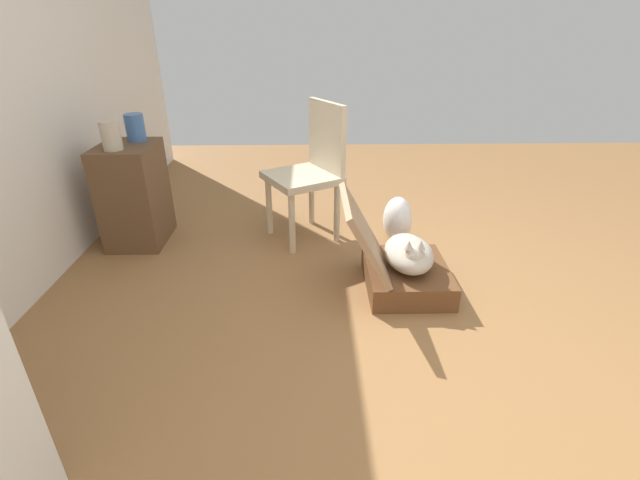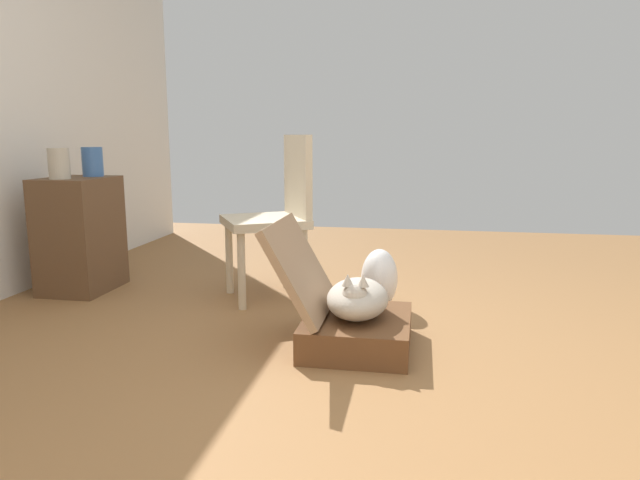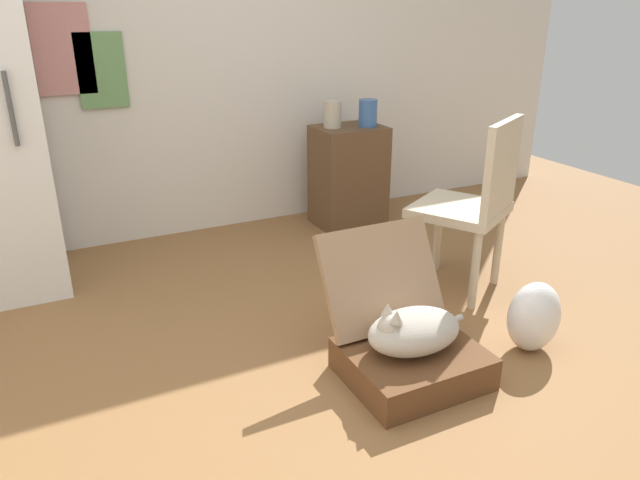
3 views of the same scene
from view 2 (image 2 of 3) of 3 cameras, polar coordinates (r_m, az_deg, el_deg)
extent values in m
plane|color=olive|center=(2.32, 3.46, -14.12)|extent=(7.68, 7.68, 0.00)
cube|color=brown|center=(2.67, 3.74, -9.12)|extent=(0.56, 0.48, 0.15)
cube|color=#9B7756|center=(2.62, -1.98, -2.80)|extent=(0.56, 0.27, 0.44)
ellipsoid|color=#B2A899|center=(2.62, 3.78, -5.85)|extent=(0.42, 0.28, 0.17)
sphere|color=#B2A899|center=(2.50, 3.50, -5.67)|extent=(0.12, 0.12, 0.12)
cone|color=#B2A899|center=(2.47, 4.27, -4.06)|extent=(0.05, 0.05, 0.05)
cone|color=#B2A899|center=(2.48, 2.78, -4.00)|extent=(0.05, 0.05, 0.05)
cylinder|color=#B2A899|center=(2.81, 3.34, -5.61)|extent=(0.20, 0.03, 0.07)
ellipsoid|color=white|center=(3.23, 5.93, -3.86)|extent=(0.26, 0.21, 0.34)
cube|color=brown|center=(3.85, -22.83, 0.50)|extent=(0.47, 0.37, 0.71)
cylinder|color=#B7AD99|center=(3.73, -24.60, 6.95)|extent=(0.12, 0.12, 0.18)
cylinder|color=#38609E|center=(3.88, -21.76, 7.27)|extent=(0.13, 0.13, 0.18)
cylinder|color=beige|center=(3.55, -9.04, -1.80)|extent=(0.04, 0.04, 0.44)
cylinder|color=beige|center=(3.21, -7.83, -3.10)|extent=(0.04, 0.04, 0.44)
cylinder|color=beige|center=(3.64, -3.40, -1.41)|extent=(0.04, 0.04, 0.44)
cylinder|color=beige|center=(3.30, -1.62, -2.63)|extent=(0.04, 0.04, 0.44)
cube|color=beige|center=(3.37, -5.55, 1.84)|extent=(0.62, 0.62, 0.05)
cube|color=beige|center=(3.40, -2.26, 6.43)|extent=(0.39, 0.25, 0.48)
camera|label=1|loc=(1.01, -70.32, 33.49)|focal=24.74mm
camera|label=3|loc=(1.98, 64.24, 20.67)|focal=33.23mm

